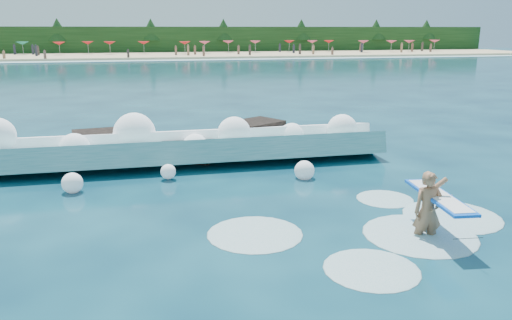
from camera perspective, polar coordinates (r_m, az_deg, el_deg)
The scene contains 11 objects.
ground at distance 11.62m, azimuth -5.07°, elevation -8.63°, with size 200.00×200.00×0.00m, color #062337.
beach at distance 88.70m, azimuth -12.24°, elevation 11.59°, with size 140.00×20.00×0.40m, color tan.
wet_band at distance 77.72m, azimuth -12.09°, elevation 11.08°, with size 140.00×5.00×0.08m, color silver.
treeline at distance 98.61m, azimuth -12.43°, elevation 13.21°, with size 140.00×4.00×5.00m, color black.
breaking_wave at distance 17.76m, azimuth -10.90°, elevation 1.07°, with size 15.90×2.57×1.37m.
rock_cluster at distance 18.88m, azimuth -8.82°, elevation 1.77°, with size 8.09×3.25×1.30m.
surfer_with_board at distance 11.97m, azimuth 19.31°, elevation -5.22°, with size 1.08×2.99×1.85m.
wave_spray at distance 17.71m, azimuth -10.62°, elevation 2.44°, with size 14.38×4.51×1.89m.
surf_foam at distance 12.29m, azimuth 16.02°, elevation -7.82°, with size 8.41×5.57×0.13m.
beach_umbrellas at distance 90.60m, azimuth -12.50°, elevation 12.94°, with size 113.59×6.49×0.50m.
beachgoers at distance 86.04m, azimuth -9.67°, elevation 12.23°, with size 100.82×13.67×1.93m.
Camera 1 is at (-1.38, -10.58, 4.60)m, focal length 35.00 mm.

